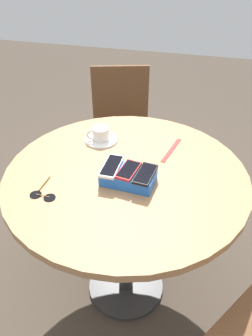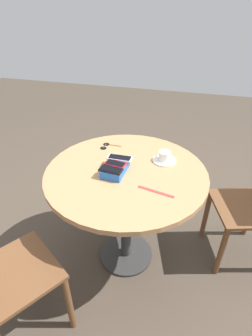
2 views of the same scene
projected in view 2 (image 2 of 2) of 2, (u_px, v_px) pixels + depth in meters
name	position (u px, v px, depth m)	size (l,w,h in m)	color
ground_plane	(126.00, 254.00, 1.92)	(8.00, 8.00, 0.00)	#42382D
round_table	(126.00, 187.00, 1.57)	(0.94, 0.94, 0.74)	#2D2D2D
phone_box	(115.00, 168.00, 1.49)	(0.20, 0.13, 0.05)	blue
phone_black	(111.00, 170.00, 1.42)	(0.07, 0.13, 0.01)	black
phone_red	(115.00, 164.00, 1.47)	(0.08, 0.13, 0.01)	red
phone_white	(120.00, 158.00, 1.52)	(0.06, 0.14, 0.01)	silver
saucer	(164.00, 160.00, 1.60)	(0.14, 0.14, 0.01)	silver
coffee_cup	(164.00, 155.00, 1.58)	(0.09, 0.07, 0.06)	silver
lanyard_strap	(156.00, 192.00, 1.35)	(0.20, 0.02, 0.00)	red
sunglasses	(106.00, 146.00, 1.75)	(0.10, 0.13, 0.01)	black
chair_near_window	(2.00, 282.00, 1.24)	(0.53, 0.53, 0.85)	brown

